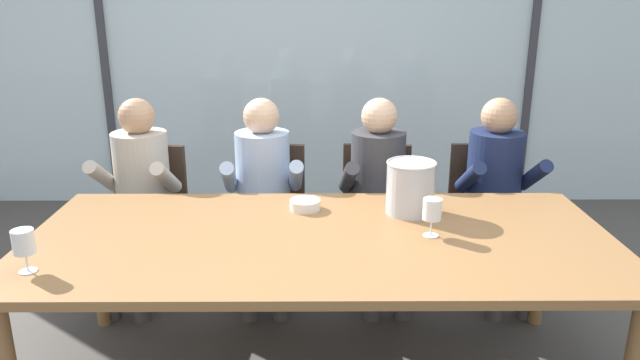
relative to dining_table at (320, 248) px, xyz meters
The scene contains 18 objects.
ground 1.21m from the dining_table, 90.00° to the left, with size 14.00×14.00×0.00m, color #4C4742.
window_glass_panel 2.62m from the dining_table, 90.00° to the left, with size 7.80×0.03×2.60m, color silver.
window_mullion_left 3.14m from the dining_table, 124.80° to the left, with size 0.06×0.06×2.60m, color #38383D.
window_mullion_right 3.14m from the dining_table, 55.20° to the left, with size 0.06×0.06×2.60m, color #38383D.
hillside_vineyard 5.67m from the dining_table, 90.00° to the left, with size 13.80×2.40×1.75m, color #386633.
dining_table is the anchor object (origin of this frame).
chair_near_curtain 1.46m from the dining_table, 136.36° to the left, with size 0.48×0.48×0.87m.
chair_left_of_center 1.08m from the dining_table, 107.00° to the left, with size 0.49×0.49×0.87m.
chair_center 1.08m from the dining_table, 70.87° to the left, with size 0.48×0.48×0.87m.
chair_right_of_center 1.45m from the dining_table, 44.70° to the left, with size 0.45×0.45×0.87m.
person_beige_jumper 1.36m from the dining_table, 140.96° to the left, with size 0.49×0.63×1.19m.
person_pale_blue_shirt 0.92m from the dining_table, 111.00° to the left, with size 0.48×0.63×1.19m.
person_charcoal_jacket 0.93m from the dining_table, 67.69° to the left, with size 0.49×0.63×1.19m.
person_navy_polo 1.35m from the dining_table, 39.37° to the left, with size 0.49×0.63×1.19m.
ice_bucket_primary 0.56m from the dining_table, 33.62° to the left, with size 0.24×0.24×0.26m.
tasting_bowl 0.36m from the dining_table, 102.34° to the left, with size 0.15×0.15×0.05m, color silver.
wine_glass_by_left_taster 1.20m from the dining_table, 163.13° to the right, with size 0.08×0.08×0.17m.
wine_glass_near_bucket 0.52m from the dining_table, ahead, with size 0.08×0.08×0.17m.
Camera 1 is at (-0.02, -2.45, 1.77)m, focal length 33.48 mm.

